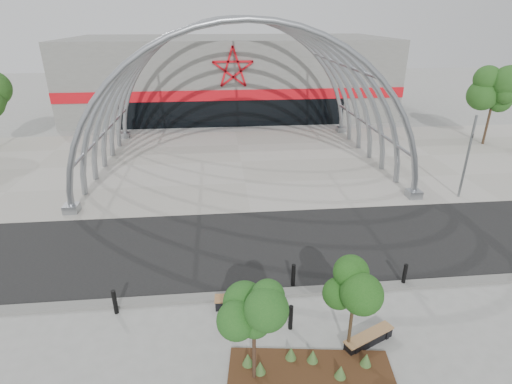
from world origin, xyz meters
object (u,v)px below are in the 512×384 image
object	(u,v)px
signal_pole	(467,156)
bench_1	(369,339)
street_tree_1	(354,294)
street_tree_0	(254,313)
bollard_2	(291,317)
bench_0	(245,302)

from	to	relation	value
signal_pole	bench_1	size ratio (longest dim) A/B	2.60
street_tree_1	bench_1	size ratio (longest dim) A/B	1.66
signal_pole	bench_1	world-z (taller)	signal_pole
signal_pole	street_tree_0	distance (m)	18.22
street_tree_1	bollard_2	world-z (taller)	street_tree_1
signal_pole	street_tree_1	world-z (taller)	signal_pole
bench_1	street_tree_0	bearing A→B (deg)	-165.18
signal_pole	bollard_2	xyz separation A→B (m)	(-12.20, -10.01, -2.15)
bench_0	bollard_2	world-z (taller)	bollard_2
street_tree_1	bench_0	world-z (taller)	street_tree_1
signal_pole	bench_0	bearing A→B (deg)	-147.58
street_tree_1	bench_1	xyz separation A→B (m)	(0.79, 0.23, -2.11)
signal_pole	bollard_2	world-z (taller)	signal_pole
street_tree_0	bench_0	bearing A→B (deg)	90.92
street_tree_0	bench_1	distance (m)	4.74
street_tree_0	bollard_2	distance (m)	3.24
bollard_2	bench_1	bearing A→B (deg)	-21.20
street_tree_1	signal_pole	bearing A→B (deg)	46.90
bench_0	bollard_2	distance (m)	2.02
street_tree_1	bench_1	world-z (taller)	street_tree_1
street_tree_0	bench_1	world-z (taller)	street_tree_0
street_tree_1	bollard_2	xyz separation A→B (m)	(-1.70, 1.20, -1.82)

